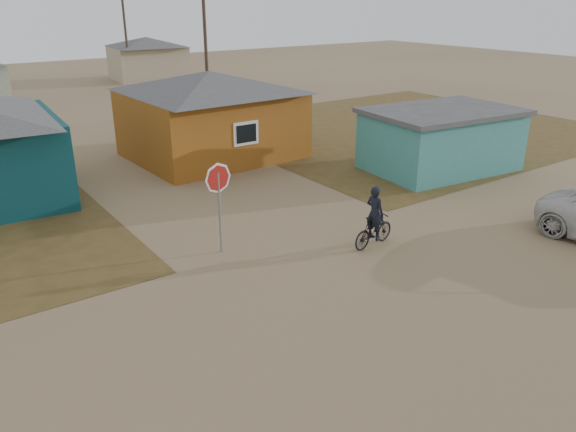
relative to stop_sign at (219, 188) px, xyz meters
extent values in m
plane|color=#876E4D|center=(2.33, -4.49, -1.98)|extent=(120.00, 120.00, 0.00)
cube|color=brown|center=(16.33, 8.51, -1.97)|extent=(20.00, 18.00, 0.00)
cube|color=#8D4F15|center=(4.83, 9.51, -0.48)|extent=(7.21, 6.24, 3.00)
pyramid|color=#3E3E41|center=(4.83, 9.51, 1.47)|extent=(7.72, 6.76, 0.90)
cube|color=silver|center=(4.83, 6.48, -0.33)|extent=(1.20, 0.06, 1.00)
cube|color=black|center=(4.83, 6.45, -0.33)|extent=(0.95, 0.04, 0.75)
cube|color=teal|center=(11.83, 2.01, -0.78)|extent=(6.39, 4.61, 2.40)
cube|color=#3E3E41|center=(11.83, 2.01, 0.52)|extent=(6.71, 4.93, 0.20)
cube|color=tan|center=(12.33, 35.51, -0.58)|extent=(6.41, 5.50, 2.80)
pyramid|color=#3E3E41|center=(12.33, 35.51, 1.22)|extent=(6.95, 6.05, 0.80)
cylinder|color=#433328|center=(8.83, 17.51, 2.02)|extent=(0.20, 0.20, 8.00)
cylinder|color=#433328|center=(9.83, 33.51, 2.02)|extent=(0.20, 0.20, 8.00)
cylinder|color=gray|center=(0.00, 0.00, -0.76)|extent=(0.07, 0.07, 2.44)
imported|color=black|center=(3.95, -2.27, -1.48)|extent=(1.72, 0.69, 1.01)
imported|color=black|center=(3.95, -2.27, -0.91)|extent=(0.47, 0.65, 1.65)
camera|label=1|loc=(-7.06, -13.40, 5.10)|focal=35.00mm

